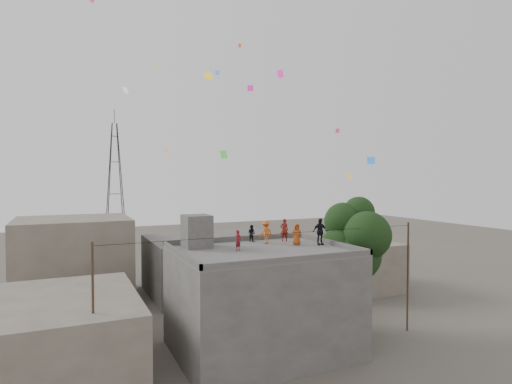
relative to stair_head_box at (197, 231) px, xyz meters
The scene contains 18 objects.
ground 8.21m from the stair_head_box, 39.09° to the right, with size 140.00×140.00×0.00m, color #4F4841.
main_building 5.78m from the stair_head_box, 39.09° to the right, with size 10.00×8.00×6.10m.
parapet 4.21m from the stair_head_box, 39.09° to the right, with size 10.00×8.00×0.30m.
stair_head_box is the anchor object (origin of this frame).
neighbor_west 9.34m from the stair_head_box, behind, with size 8.00×10.00×4.00m, color #60594C.
neighbor_north 13.35m from the stair_head_box, 65.48° to the left, with size 12.00×9.00×5.00m, color #474442.
neighbor_northwest 15.45m from the stair_head_box, 116.91° to the left, with size 9.00×8.00×7.00m, color #60594C.
neighbor_east 19.35m from the stair_head_box, 23.28° to the left, with size 7.00×8.00×4.40m, color #60594C.
tree 10.80m from the stair_head_box, 10.74° to the right, with size 4.90×4.60×9.10m.
utility_line 6.26m from the stair_head_box, 46.14° to the right, with size 20.12×0.62×7.40m.
transmission_tower 37.46m from the stair_head_box, 91.23° to the left, with size 2.97×2.97×20.01m.
person_red_adult 6.15m from the stair_head_box, ahead, with size 0.56×0.37×1.53m, color maroon.
person_orange_child 6.36m from the stair_head_box, 16.12° to the right, with size 0.67×0.44×1.37m, color #A54212.
person_dark_child 4.13m from the stair_head_box, 10.47° to the left, with size 0.55×0.43×1.13m, color black.
person_dark_adult 7.83m from the stair_head_box, 17.64° to the right, with size 1.01×0.42×1.72m, color black.
person_orange_adult 4.56m from the stair_head_box, ahead, with size 0.97×0.56×1.51m, color #CB5B17.
person_red_child 2.90m from the stair_head_box, 48.36° to the right, with size 0.44×0.29×1.21m, color maroon.
kites 10.40m from the stair_head_box, 34.81° to the left, with size 21.46×16.42×12.90m.
Camera 1 is at (-10.73, -22.91, 10.44)m, focal length 30.00 mm.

